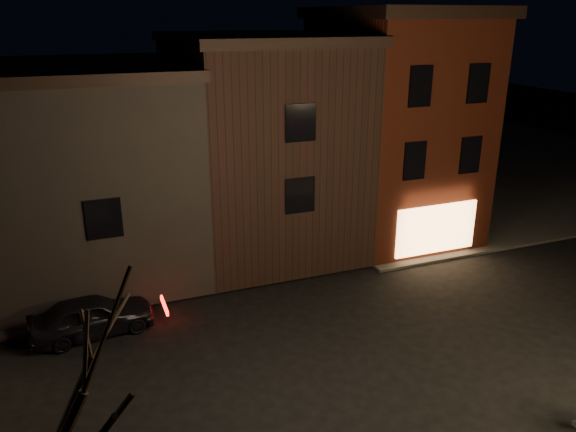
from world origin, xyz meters
The scene contains 6 objects.
ground centered at (0.00, 0.00, 0.00)m, with size 120.00×120.00×0.00m, color black.
sidewalk_far_right centered at (20.00, 20.00, 0.06)m, with size 30.00×30.00×0.12m, color #2D2B28.
corner_building centered at (8.00, 9.47, 5.40)m, with size 6.50×8.50×10.50m.
row_building_a centered at (1.50, 10.50, 4.83)m, with size 7.30×10.30×9.40m.
row_building_b centered at (-5.75, 10.50, 4.33)m, with size 7.80×10.30×8.40m.
parked_car_a centered at (-6.54, 4.40, 0.69)m, with size 1.64×4.07×1.39m, color black.
Camera 1 is at (-6.47, -13.56, 10.26)m, focal length 35.00 mm.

